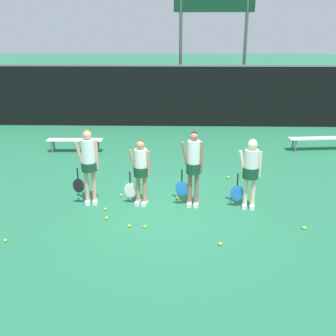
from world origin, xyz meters
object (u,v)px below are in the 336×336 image
tennis_ball_7 (129,226)px  tennis_ball_11 (107,218)px  player_0 (88,161)px  tennis_ball_8 (121,195)px  player_2 (193,164)px  tennis_ball_4 (228,177)px  scoreboard (214,14)px  bench_courtside (75,141)px  tennis_ball_9 (5,240)px  tennis_ball_0 (105,209)px  player_3 (251,168)px  tennis_ball_1 (139,182)px  player_1 (141,167)px  tennis_ball_10 (177,198)px  tennis_ball_3 (253,192)px  bench_far (320,139)px  tennis_ball_5 (220,244)px  tennis_ball_6 (304,228)px  tennis_ball_2 (145,227)px

tennis_ball_7 → tennis_ball_11: 0.65m
player_0 → tennis_ball_8: size_ratio=27.21×
player_2 → tennis_ball_4: player_2 is taller
scoreboard → tennis_ball_8: bearing=-108.3°
bench_courtside → tennis_ball_9: (0.14, -6.15, -0.36)m
player_2 → tennis_ball_8: (-1.78, 0.50, -1.02)m
tennis_ball_0 → tennis_ball_7: bearing=-51.2°
tennis_ball_7 → player_3: bearing=21.6°
tennis_ball_1 → tennis_ball_4: (2.47, 0.46, 0.00)m
tennis_ball_4 → tennis_ball_11: tennis_ball_4 is taller
player_1 → tennis_ball_9: size_ratio=24.70×
tennis_ball_0 → tennis_ball_10: 1.80m
scoreboard → player_2: bearing=-96.9°
tennis_ball_3 → tennis_ball_9: 5.92m
tennis_ball_4 → tennis_ball_11: 3.99m
player_0 → tennis_ball_3: player_0 is taller
tennis_ball_3 → tennis_ball_10: 1.99m
tennis_ball_3 → tennis_ball_7: size_ratio=1.02×
bench_far → tennis_ball_1: (-5.97, -3.39, -0.36)m
tennis_ball_1 → tennis_ball_8: bearing=-113.0°
tennis_ball_0 → tennis_ball_8: bearing=73.4°
player_3 → tennis_ball_1: bearing=161.9°
player_3 → tennis_ball_5: player_3 is taller
tennis_ball_7 → tennis_ball_11: bearing=146.7°
tennis_ball_0 → tennis_ball_6: bearing=-10.6°
bench_far → player_1: size_ratio=1.37×
player_1 → tennis_ball_10: bearing=32.5°
tennis_ball_6 → tennis_ball_9: (-6.04, -0.67, -0.00)m
player_3 → tennis_ball_7: (-2.67, -1.06, -0.95)m
tennis_ball_8 → tennis_ball_11: size_ratio=0.97×
tennis_ball_11 → tennis_ball_4: bearing=41.5°
tennis_ball_2 → tennis_ball_10: size_ratio=0.93×
scoreboard → player_0: (-3.56, -9.17, -3.55)m
scoreboard → tennis_ball_4: 8.70m
tennis_ball_1 → tennis_ball_3: 3.05m
tennis_ball_6 → player_0: bearing=165.6°
tennis_ball_5 → tennis_ball_9: 4.22m
player_2 → tennis_ball_11: 2.31m
tennis_ball_9 → tennis_ball_0: bearing=40.9°
tennis_ball_3 → tennis_ball_1: bearing=168.1°
tennis_ball_0 → tennis_ball_1: same height
player_0 → tennis_ball_10: (2.07, 0.29, -1.04)m
tennis_ball_5 → tennis_ball_8: (-2.26, 2.35, -0.00)m
bench_far → tennis_ball_6: bearing=-117.0°
player_2 → tennis_ball_4: size_ratio=25.63×
scoreboard → player_0: bearing=-111.2°
tennis_ball_5 → tennis_ball_10: (-0.84, 2.21, 0.00)m
bench_courtside → tennis_ball_7: bench_courtside is taller
tennis_ball_0 → tennis_ball_2: size_ratio=1.06×
tennis_ball_4 → tennis_ball_8: 3.15m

